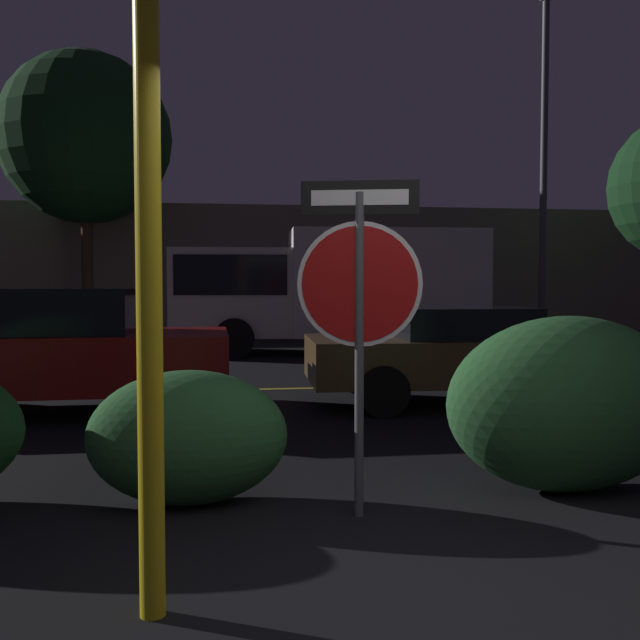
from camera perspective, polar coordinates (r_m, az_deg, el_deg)
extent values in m
plane|color=black|center=(3.59, 10.33, -22.41)|extent=(260.00, 260.00, 0.00)
cube|color=gold|center=(10.53, -2.44, -5.50)|extent=(40.93, 0.12, 0.01)
cylinder|color=#4C4C51|center=(4.67, 3.16, -2.86)|extent=(0.06, 0.06, 2.13)
cylinder|color=white|center=(4.65, 3.18, 2.89)|extent=(0.80, 0.21, 0.82)
cylinder|color=#B71414|center=(4.65, 3.18, 2.89)|extent=(0.74, 0.20, 0.76)
cube|color=black|center=(4.68, 3.20, 9.74)|extent=(0.75, 0.21, 0.22)
cube|color=white|center=(4.68, 3.20, 9.74)|extent=(0.62, 0.19, 0.10)
cylinder|color=yellow|center=(3.31, -13.54, 4.91)|extent=(0.12, 0.12, 3.30)
ellipsoid|color=#2D6633|center=(5.09, -10.52, -9.22)|extent=(1.38, 0.78, 0.94)
ellipsoid|color=#285B2D|center=(5.60, 19.23, -6.34)|extent=(1.84, 0.96, 1.30)
cube|color=maroon|center=(9.03, -20.72, -3.06)|extent=(4.16, 1.91, 0.66)
cube|color=black|center=(8.96, -20.00, 0.71)|extent=(1.67, 1.63, 0.52)
cylinder|color=black|center=(8.00, -12.95, -6.07)|extent=(0.60, 0.21, 0.60)
cylinder|color=black|center=(9.78, -12.17, -4.44)|extent=(0.60, 0.21, 0.60)
cube|color=brown|center=(9.37, 11.87, -3.05)|extent=(4.21, 1.96, 0.55)
cube|color=black|center=(9.30, 11.17, -0.18)|extent=(1.72, 1.60, 0.39)
cylinder|color=black|center=(10.63, 17.09, -3.92)|extent=(0.61, 0.23, 0.60)
cylinder|color=black|center=(9.10, 21.22, -5.11)|extent=(0.61, 0.23, 0.60)
cylinder|color=black|center=(9.94, 3.29, -4.27)|extent=(0.61, 0.23, 0.60)
cylinder|color=black|center=(8.28, 5.10, -5.70)|extent=(0.61, 0.23, 0.60)
sphere|color=#F4EFCC|center=(10.68, 21.78, -2.33)|extent=(0.14, 0.14, 0.14)
cube|color=silver|center=(15.90, -7.02, 2.18)|extent=(2.71, 2.25, 1.91)
cube|color=black|center=(15.90, -7.03, 3.55)|extent=(2.45, 2.28, 0.84)
cube|color=silver|center=(16.15, 5.21, 2.96)|extent=(4.36, 2.47, 2.34)
cylinder|color=black|center=(14.86, -6.88, -1.46)|extent=(0.85, 0.33, 0.84)
cylinder|color=black|center=(17.01, -6.65, -0.92)|extent=(0.85, 0.33, 0.84)
cylinder|color=black|center=(15.29, 8.69, -1.36)|extent=(0.85, 0.33, 0.84)
cylinder|color=black|center=(17.38, 7.00, -0.84)|extent=(0.85, 0.33, 0.84)
cylinder|color=#4C4C51|center=(17.41, 17.45, 10.77)|extent=(0.16, 0.16, 7.94)
cylinder|color=#422D1E|center=(21.18, -18.10, 3.85)|extent=(0.32, 0.32, 3.91)
sphere|color=#143819|center=(21.57, -18.26, 13.66)|extent=(4.78, 4.78, 4.78)
cube|color=#7A6B5B|center=(24.44, -12.63, 3.88)|extent=(34.77, 4.53, 4.01)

